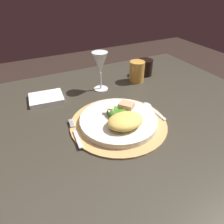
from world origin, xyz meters
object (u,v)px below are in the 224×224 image
(dining_table, at_px, (130,139))
(wine_glass, at_px, (100,64))
(spoon, at_px, (151,108))
(fork, at_px, (76,134))
(amber_tumbler, at_px, (137,71))
(dark_tumbler, at_px, (145,67))
(napkin, at_px, (46,98))
(dinner_plate, at_px, (119,120))

(dining_table, height_order, wine_glass, wine_glass)
(spoon, bearing_deg, fork, -175.93)
(amber_tumbler, xyz_separation_m, dark_tumbler, (0.08, 0.04, -0.01))
(wine_glass, bearing_deg, amber_tumbler, 0.59)
(fork, height_order, amber_tumbler, amber_tumbler)
(spoon, relative_size, amber_tumbler, 1.36)
(fork, distance_m, wine_glass, 0.35)
(fork, relative_size, wine_glass, 0.92)
(dining_table, xyz_separation_m, amber_tumbler, (0.17, 0.24, 0.17))
(wine_glass, bearing_deg, fork, -127.95)
(fork, xyz_separation_m, wine_glass, (0.20, 0.26, 0.11))
(dining_table, distance_m, wine_glass, 0.34)
(amber_tumbler, bearing_deg, dining_table, -125.26)
(napkin, xyz_separation_m, dark_tumbler, (0.50, 0.03, 0.03))
(dinner_plate, xyz_separation_m, dark_tumbler, (0.32, 0.31, 0.02))
(fork, relative_size, dark_tumbler, 1.94)
(fork, bearing_deg, dinner_plate, -1.30)
(fork, xyz_separation_m, amber_tumbler, (0.39, 0.26, 0.04))
(dining_table, distance_m, fork, 0.26)
(spoon, distance_m, amber_tumbler, 0.26)
(spoon, relative_size, dark_tumbler, 1.65)
(spoon, bearing_deg, napkin, 143.35)
(spoon, distance_m, dark_tumbler, 0.33)
(dining_table, xyz_separation_m, dinner_plate, (-0.07, -0.02, 0.13))
(dining_table, height_order, amber_tumbler, amber_tumbler)
(dinner_plate, distance_m, fork, 0.15)
(amber_tumbler, bearing_deg, fork, -146.14)
(dining_table, xyz_separation_m, dark_tumbler, (0.25, 0.28, 0.16))
(amber_tumbler, bearing_deg, spoon, -109.84)
(napkin, relative_size, amber_tumbler, 1.38)
(dining_table, distance_m, amber_tumbler, 0.34)
(napkin, xyz_separation_m, wine_glass, (0.24, -0.01, 0.11))
(wine_glass, distance_m, dark_tumbler, 0.28)
(wine_glass, bearing_deg, dinner_plate, -100.97)
(amber_tumbler, bearing_deg, wine_glass, -179.41)
(napkin, bearing_deg, dining_table, -44.62)
(dining_table, bearing_deg, napkin, 135.38)
(dinner_plate, bearing_deg, wine_glass, 79.03)
(dinner_plate, xyz_separation_m, amber_tumbler, (0.24, 0.27, 0.03))
(dining_table, bearing_deg, dark_tumbler, 49.00)
(dinner_plate, xyz_separation_m, fork, (-0.15, 0.00, -0.01))
(spoon, xyz_separation_m, napkin, (-0.34, 0.25, -0.00))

